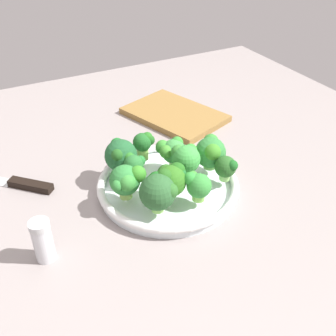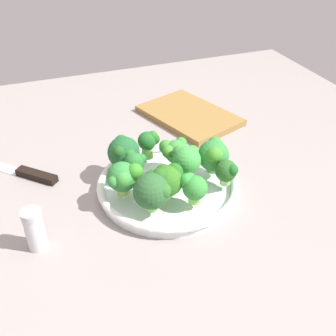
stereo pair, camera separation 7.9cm
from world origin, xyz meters
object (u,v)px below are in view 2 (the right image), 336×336
bowl (168,186)px  knife (19,171)px  broccoli_floret_1 (185,160)px  broccoli_floret_7 (153,189)px  broccoli_floret_3 (123,177)px  broccoli_floret_10 (123,152)px  broccoli_floret_9 (168,179)px  cutting_board (189,115)px  broccoli_floret_5 (174,151)px  broccoli_floret_2 (214,154)px  pepper_shaker (34,229)px  broccoli_floret_6 (134,163)px  broccoli_floret_4 (194,187)px  broccoli_floret_8 (227,171)px  broccoli_floret_0 (149,142)px

bowl → knife: size_ratio=1.38×
broccoli_floret_1 → broccoli_floret_7: size_ratio=0.98×
broccoli_floret_3 → broccoli_floret_7: (5.65, 3.84, 0.25)cm
broccoli_floret_1 → broccoli_floret_10: 13.03cm
bowl → broccoli_floret_9: 7.27cm
broccoli_floret_7 → cutting_board: 41.94cm
broccoli_floret_5 → broccoli_floret_9: size_ratio=0.90×
broccoli_floret_2 → broccoli_floret_9: broccoli_floret_2 is taller
broccoli_floret_3 → broccoli_floret_5: broccoli_floret_3 is taller
knife → pepper_shaker: bearing=3.8°
broccoli_floret_6 → pepper_shaker: 22.90cm
broccoli_floret_4 → broccoli_floret_10: 17.63cm
broccoli_floret_4 → broccoli_floret_6: same height
broccoli_floret_6 → broccoli_floret_5: bearing=97.9°
broccoli_floret_8 → cutting_board: 33.99cm
bowl → broccoli_floret_10: 11.45cm
broccoli_floret_2 → broccoli_floret_4: size_ratio=1.21×
knife → cutting_board: (-10.61, 44.62, 0.25)cm
broccoli_floret_3 → broccoli_floret_9: bearing=67.1°
broccoli_floret_4 → pepper_shaker: broccoli_floret_4 is taller
broccoli_floret_1 → broccoli_floret_3: size_ratio=1.05×
pepper_shaker → broccoli_floret_4: bearing=87.6°
broccoli_floret_5 → broccoli_floret_9: (9.11, -4.79, 0.37)cm
bowl → pepper_shaker: 27.34cm
bowl → broccoli_floret_8: (4.96, 10.38, 4.44)cm
broccoli_floret_9 → pepper_shaker: broccoli_floret_9 is taller
cutting_board → pepper_shaker: (34.62, -43.02, 3.24)cm
broccoli_floret_7 → pepper_shaker: (-0.44, -20.89, -3.10)cm
broccoli_floret_7 → knife: broccoli_floret_7 is taller
bowl → broccoli_floret_10: (-7.35, -6.98, 5.32)cm
broccoli_floret_3 → pepper_shaker: size_ratio=0.87×
broccoli_floret_2 → broccoli_floret_1: bearing=-84.8°
broccoli_floret_9 → pepper_shaker: (1.97, -24.71, -2.79)cm
broccoli_floret_1 → broccoli_floret_4: (7.20, -1.27, -1.12)cm
broccoli_floret_5 → knife: 34.19cm
bowl → broccoli_floret_2: 11.25cm
broccoli_floret_5 → broccoli_floret_8: broccoli_floret_5 is taller
broccoli_floret_8 → cutting_board: bearing=169.3°
broccoli_floret_6 → cutting_board: broccoli_floret_6 is taller
knife → pepper_shaker: (24.01, 1.60, 3.49)cm
broccoli_floret_1 → broccoli_floret_9: size_ratio=1.08×
knife → pepper_shaker: 24.31cm
broccoli_floret_0 → broccoli_floret_3: size_ratio=0.88×
broccoli_floret_6 → broccoli_floret_9: bearing=27.9°
broccoli_floret_4 → cutting_board: size_ratio=0.23×
broccoli_floret_8 → knife: (-22.41, -38.39, -5.34)cm
broccoli_floret_2 → pepper_shaker: size_ratio=0.88×
broccoli_floret_4 → pepper_shaker: size_ratio=0.72×
broccoli_floret_10 → pepper_shaker: (13.90, -19.43, -2.73)cm
broccoli_floret_8 → pepper_shaker: 36.87cm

